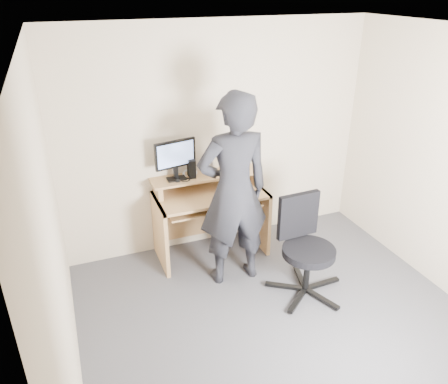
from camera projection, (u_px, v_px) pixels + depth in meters
ground at (288, 332)px, 3.88m from camera, size 3.50×3.50×0.00m
back_wall at (218, 139)px, 4.80m from camera, size 3.50×0.02×2.50m
ceiling at (312, 36)px, 2.79m from camera, size 3.50×3.50×0.02m
desk at (208, 207)px, 4.86m from camera, size 1.20×0.60×0.91m
monitor at (175, 156)px, 4.54m from camera, size 0.46×0.13×0.44m
external_drive at (192, 168)px, 4.67m from camera, size 0.08×0.13×0.20m
travel_mug at (211, 165)px, 4.75m from camera, size 0.11×0.11×0.20m
smartphone at (232, 171)px, 4.85m from camera, size 0.11×0.15×0.01m
charger at (178, 180)px, 4.59m from camera, size 0.05×0.05×0.03m
headphones at (190, 173)px, 4.78m from camera, size 0.19×0.19×0.06m
keyboard at (208, 205)px, 4.65m from camera, size 0.46×0.18×0.03m
mouse at (241, 191)px, 4.72m from camera, size 0.11×0.08×0.04m
office_chair at (305, 243)px, 4.21m from camera, size 0.75×0.77×0.97m
person at (234, 192)px, 4.20m from camera, size 0.73×0.48×1.98m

